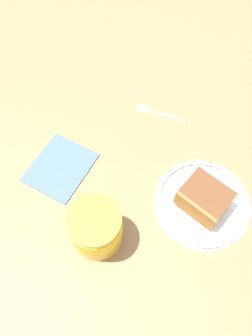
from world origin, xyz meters
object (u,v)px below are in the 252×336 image
object	(u,v)px
small_plate	(202,202)
folded_napkin	(61,165)
teaspoon	(150,110)
tea_mug	(96,227)
cake_slice	(204,198)

from	to	relation	value
small_plate	folded_napkin	size ratio (longest dim) A/B	1.44
teaspoon	folded_napkin	xyz separation A→B (cm)	(17.18, 16.28, -0.05)
tea_mug	folded_napkin	size ratio (longest dim) A/B	0.82
small_plate	teaspoon	size ratio (longest dim) A/B	1.64
cake_slice	tea_mug	world-z (taller)	tea_mug
cake_slice	teaspoon	bearing A→B (deg)	-61.50
cake_slice	folded_napkin	distance (cm)	29.54
cake_slice	teaspoon	world-z (taller)	cake_slice
small_plate	folded_napkin	xyz separation A→B (cm)	(29.06, -5.11, -0.40)
tea_mug	teaspoon	distance (cm)	31.46
small_plate	teaspoon	distance (cm)	24.47
cake_slice	folded_napkin	size ratio (longest dim) A/B	0.86
cake_slice	folded_napkin	bearing A→B (deg)	-10.45
cake_slice	tea_mug	size ratio (longest dim) A/B	1.05
teaspoon	folded_napkin	distance (cm)	23.67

